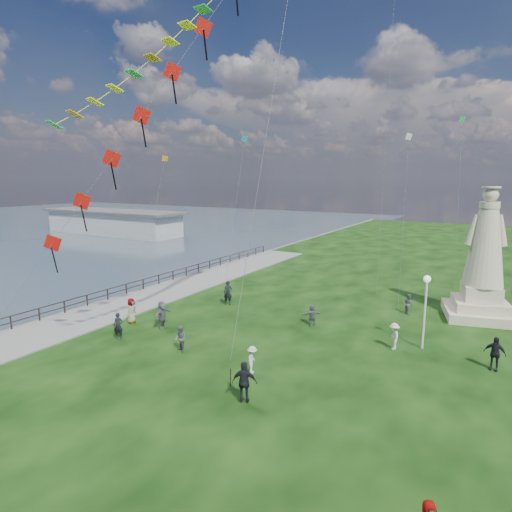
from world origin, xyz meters
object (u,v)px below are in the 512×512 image
Objects in this scene: person_0 at (118,326)px; person_10 at (131,311)px; person_5 at (162,314)px; person_3 at (244,382)px; pier_pavilion at (113,222)px; person_8 at (394,336)px; person_11 at (312,315)px; statue at (483,270)px; person_9 at (495,353)px; person_6 at (228,293)px; person_7 at (408,304)px; lamppost at (426,296)px; person_1 at (180,339)px; person_2 at (252,360)px.

person_0 is 0.93× the size of person_10.
person_5 is at bearing -96.02° from person_10.
person_5 is at bearing -53.09° from person_3.
pier_pavilion is 65.74m from person_8.
person_3 is 1.31× the size of person_11.
person_3 is (-8.37, -18.74, -2.58)m from statue.
person_9 is at bearing -93.70° from person_10.
person_10 is at bearing -40.07° from pier_pavilion.
person_0 is 0.89× the size of person_5.
person_3 is 11.38m from person_5.
person_9 is 11.10m from person_11.
person_6 is (-9.09, 12.10, -0.00)m from person_3.
pier_pavilion reaches higher than person_7.
person_9 reaches higher than person_8.
person_5 is (-9.97, 5.50, -0.05)m from person_3.
person_6 reaches higher than person_0.
lamppost is at bearing 130.04° from person_11.
person_1 is 9.60m from person_6.
person_2 is 0.74× the size of person_3.
pier_pavilion is 60.39m from person_1.
person_6 is at bearing -125.62° from person_8.
person_7 is (-4.62, -1.74, -2.80)m from statue.
person_8 is at bearing -172.30° from person_9.
statue is at bearing -71.60° from person_10.
person_1 is (-12.06, -7.66, -2.43)m from lamppost.
person_2 is 0.91× the size of person_8.
lamppost is at bearing -63.09° from person_2.
person_5 is (-15.80, -5.09, -2.28)m from lamppost.
person_5 is 10.18m from person_11.
person_11 is at bearing -61.23° from person_5.
statue reaches higher than person_2.
person_5 is 17.91m from person_7.
person_0 is at bearing -152.00° from person_9.
pier_pavilion is at bearing 153.81° from lamppost.
person_0 is 3.07m from person_5.
person_5 reaches higher than person_11.
person_0 is at bearing 69.24° from person_2.
person_11 is (11.05, 5.90, -0.15)m from person_10.
person_10 reaches higher than person_0.
lamppost is (59.74, -29.38, 1.36)m from pier_pavilion.
lamppost is 10.87m from person_2.
person_9 reaches higher than person_10.
person_9 is (63.48, -30.54, -0.92)m from pier_pavilion.
person_10 is (-3.38, -6.98, -0.08)m from person_6.
person_6 is 7.76m from person_10.
lamppost is at bearing -76.21° from person_5.
person_1 is 17.25m from person_7.
person_2 is at bearing 124.01° from person_7.
person_9 is at bearing -179.34° from person_7.
person_5 is at bearing 93.13° from person_7.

